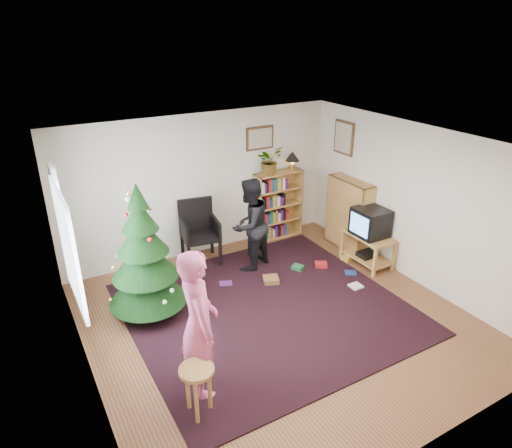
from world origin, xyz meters
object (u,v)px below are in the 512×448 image
picture_right (344,138)px  table_lamp (292,158)px  christmas_tree (144,262)px  armchair (197,228)px  person_by_chair (250,225)px  bookshelf_back (278,204)px  person_standing (199,324)px  tv_stand (368,247)px  bookshelf_right (349,214)px  crt_tv (370,222)px  stool (197,379)px  picture_back (260,138)px  potted_plant (270,160)px

picture_right → table_lamp: (-0.70, 0.59, -0.41)m
christmas_tree → armchair: size_ratio=1.82×
armchair → person_by_chair: size_ratio=0.69×
christmas_tree → bookshelf_back: 3.25m
picture_right → person_standing: 4.72m
bookshelf_back → tv_stand: size_ratio=1.48×
table_lamp → christmas_tree: bearing=-158.7°
bookshelf_right → crt_tv: 0.69m
picture_right → stool: (-4.11, -2.76, -1.47)m
picture_back → bookshelf_back: picture_back is taller
armchair → tv_stand: bearing=-23.8°
picture_right → tv_stand: picture_right is taller
crt_tv → person_standing: bearing=-160.6°
picture_back → bookshelf_back: (0.33, -0.14, -1.29)m
crt_tv → person_by_chair: 2.03m
tv_stand → potted_plant: 2.32m
crt_tv → tv_stand: bearing=0.0°
crt_tv → potted_plant: size_ratio=1.05×
christmas_tree → armchair: (1.27, 1.16, -0.23)m
bookshelf_back → crt_tv: bearing=-66.7°
armchair → table_lamp: size_ratio=3.10×
bookshelf_right → person_standing: person_standing is taller
picture_back → armchair: size_ratio=0.50×
armchair → person_standing: person_standing is taller
person_standing → picture_back: bearing=-30.3°
armchair → potted_plant: potted_plant is taller
potted_plant → picture_right: bearing=-26.2°
bookshelf_right → armchair: bearing=70.2°
bookshelf_back → table_lamp: size_ratio=3.68×
tv_stand → table_lamp: 2.15m
christmas_tree → bookshelf_right: size_ratio=1.53×
potted_plant → christmas_tree: bearing=-155.3°
potted_plant → person_standing: bearing=-132.1°
crt_tv → christmas_tree: bearing=173.3°
picture_right → crt_tv: picture_right is taller
picture_back → person_by_chair: (-0.75, -0.96, -1.16)m
bookshelf_back → stool: 4.57m
armchair → person_by_chair: 0.98m
bookshelf_back → person_by_chair: person_by_chair is taller
picture_right → potted_plant: (-1.20, 0.59, -0.39)m
picture_back → person_standing: picture_back is taller
bookshelf_back → picture_right: bearing=-30.6°
bookshelf_right → crt_tv: size_ratio=2.41×
picture_back → person_standing: 4.21m
table_lamp → crt_tv: bearing=-75.6°
crt_tv → armchair: bearing=147.0°
bookshelf_back → picture_back: bearing=157.5°
tv_stand → person_standing: bearing=-160.7°
christmas_tree → tv_stand: bearing=-6.7°
christmas_tree → picture_back: bearing=28.0°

